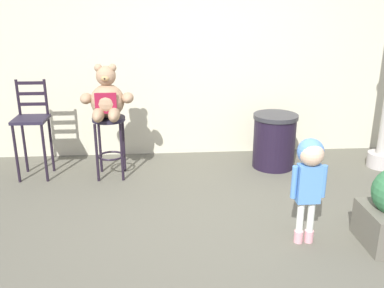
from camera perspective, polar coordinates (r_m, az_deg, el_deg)
name	(u,v)px	position (r m, az deg, el deg)	size (l,w,h in m)	color
ground_plane	(229,227)	(4.02, 4.97, -11.06)	(24.00, 24.00, 0.00)	#575549
building_wall	(206,12)	(5.67, 1.89, 17.31)	(6.70, 0.30, 3.70)	beige
bar_stool_with_teddy	(110,135)	(5.01, -10.98, 1.24)	(0.38, 0.38, 0.72)	#221D2F
teddy_bear	(107,99)	(4.87, -11.33, 5.93)	(0.59, 0.53, 0.60)	#A17F61
child_walking	(310,169)	(3.62, 15.51, -3.26)	(0.30, 0.24, 0.93)	pink
trash_bin	(274,141)	(5.36, 10.97, 0.45)	(0.54, 0.54, 0.68)	black
bar_chair_empty	(32,124)	(5.23, -20.68, 2.50)	(0.37, 0.37, 1.13)	#221D2F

